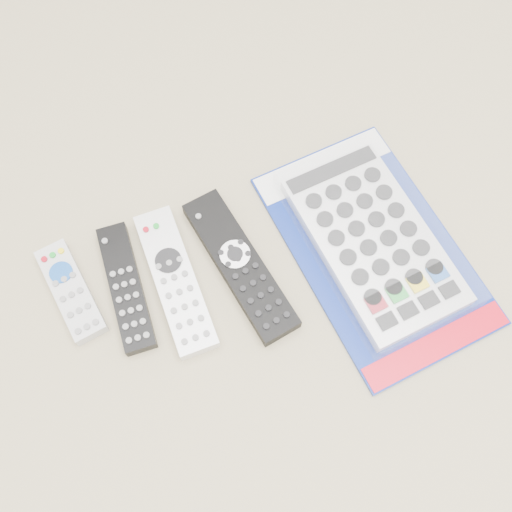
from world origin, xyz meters
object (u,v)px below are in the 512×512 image
object	(u,v)px
remote_large_black	(240,265)
jumbo_remote_packaged	(374,240)
remote_small_grey	(71,291)
remote_silver_dvd	(175,281)
remote_slim_black	(126,288)

from	to	relation	value
remote_large_black	jumbo_remote_packaged	bearing A→B (deg)	-20.27
remote_small_grey	jumbo_remote_packaged	distance (m)	0.45
remote_small_grey	remote_silver_dvd	size ratio (longest dim) A/B	0.71
remote_slim_black	remote_silver_dvd	xyz separation A→B (m)	(0.07, -0.01, 0.00)
remote_slim_black	remote_small_grey	bearing A→B (deg)	165.99
remote_slim_black	remote_silver_dvd	size ratio (longest dim) A/B	0.87
remote_small_grey	remote_slim_black	world-z (taller)	remote_small_grey
remote_silver_dvd	jumbo_remote_packaged	xyz separation A→B (m)	(0.29, -0.04, 0.01)
remote_slim_black	jumbo_remote_packaged	xyz separation A→B (m)	(0.36, -0.06, 0.01)
remote_small_grey	remote_silver_dvd	world-z (taller)	remote_silver_dvd
remote_silver_dvd	remote_large_black	size ratio (longest dim) A/B	0.90
remote_slim_black	remote_silver_dvd	bearing A→B (deg)	-9.80
remote_large_black	remote_silver_dvd	bearing A→B (deg)	163.78
remote_small_grey	remote_large_black	distance (m)	0.25
remote_slim_black	remote_silver_dvd	world-z (taller)	remote_silver_dvd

